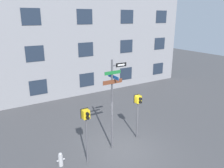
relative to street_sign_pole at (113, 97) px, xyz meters
The scene contains 6 objects.
ground_plane 2.78m from the street_sign_pole, 53.56° to the right, with size 60.00×60.00×0.00m, color #424244.
building_facade 9.09m from the street_sign_pole, 87.75° to the left, with size 24.00×0.64×12.71m.
street_sign_pole is the anchor object (origin of this frame).
pedestrian_signal_left 1.77m from the street_sign_pole, 166.55° to the right, with size 0.36×0.40×2.61m.
pedestrian_signal_right 1.82m from the street_sign_pole, ahead, with size 0.34×0.40×2.47m.
fire_hydrant 3.62m from the street_sign_pole, behind, with size 0.36×0.20×0.65m.
Camera 1 is at (-5.36, -7.74, 6.33)m, focal length 35.00 mm.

